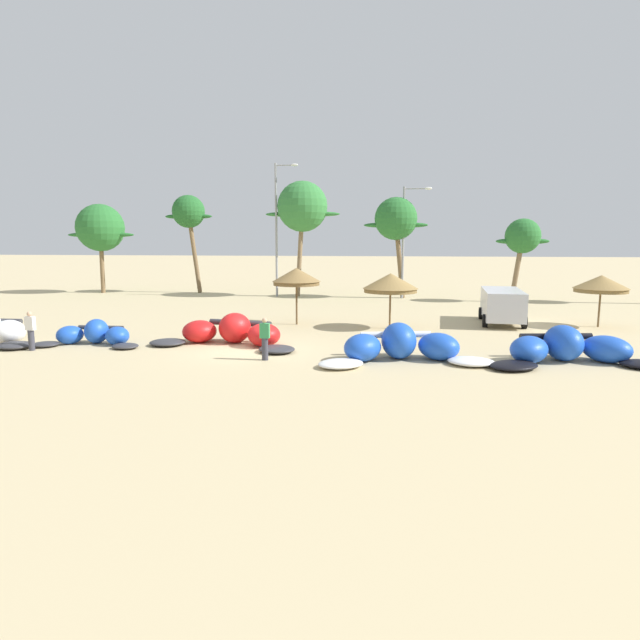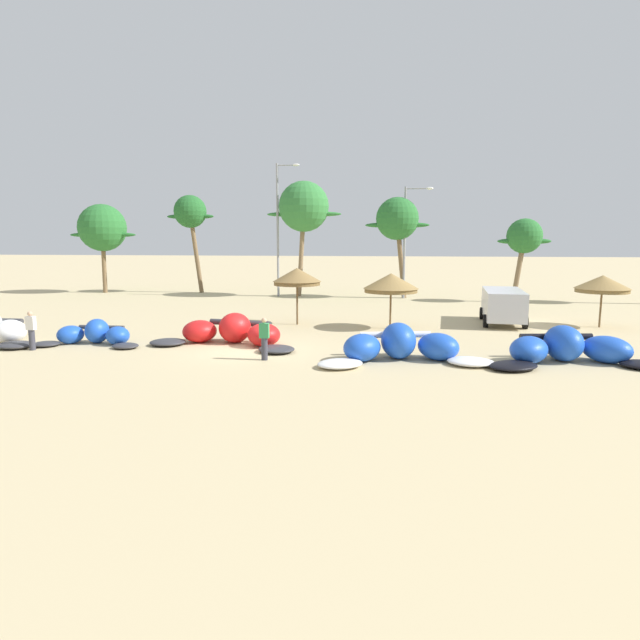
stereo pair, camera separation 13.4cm
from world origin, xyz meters
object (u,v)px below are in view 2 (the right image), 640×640
palm_center_right (524,237)px  lamppost_west_center (407,236)px  palm_leftmost (102,228)px  palm_left_of_gap (304,207)px  kite_right_of_center (568,349)px  palm_center_left (397,220)px  kite_center (400,347)px  beach_umbrella_near_van (297,277)px  kite_left (94,335)px  person_by_umbrellas (31,330)px  kite_left_of_center (231,333)px  beach_umbrella_middle (391,283)px  person_near_kites (264,339)px  beach_umbrella_near_palms (602,284)px  palm_left (190,213)px  lamppost_west (279,224)px  parked_van (503,304)px

palm_center_right → lamppost_west_center: 8.43m
palm_leftmost → palm_left_of_gap: palm_left_of_gap is taller
kite_right_of_center → palm_center_left: bearing=105.8°
kite_center → beach_umbrella_near_van: beach_umbrella_near_van is taller
kite_left → palm_left_of_gap: palm_left_of_gap is taller
kite_left → person_by_umbrellas: person_by_umbrellas is taller
kite_left_of_center → palm_leftmost: palm_leftmost is taller
kite_center → beach_umbrella_near_van: bearing=123.7°
palm_center_right → palm_center_left: bearing=169.6°
kite_left → kite_center: (13.22, -1.44, 0.12)m
beach_umbrella_middle → person_by_umbrellas: (-14.63, -7.50, -1.54)m
palm_left_of_gap → palm_leftmost: bearing=177.9°
kite_center → lamppost_west_center: 22.52m
palm_center_right → kite_center: bearing=-113.5°
beach_umbrella_near_van → beach_umbrella_middle: size_ratio=1.07×
kite_center → palm_leftmost: palm_leftmost is taller
palm_leftmost → kite_left: bearing=-61.8°
beach_umbrella_near_van → person_near_kites: (0.30, -8.70, -1.76)m
kite_center → beach_umbrella_near_palms: (10.40, 9.26, 1.74)m
person_near_kites → palm_center_right: size_ratio=0.27×
palm_left → lamppost_west_center: bearing=-7.2°
beach_umbrella_middle → lamppost_west_center: lamppost_west_center is taller
palm_leftmost → palm_center_left: (24.82, -0.81, 0.57)m
beach_umbrella_near_palms → kite_left: bearing=-161.7°
beach_umbrella_near_palms → palm_leftmost: 38.07m
person_near_kites → lamppost_west: bearing=100.5°
kite_center → palm_center_right: bearing=66.5°
beach_umbrella_middle → lamppost_west_center: (1.13, 14.70, 2.47)m
beach_umbrella_middle → lamppost_west: size_ratio=0.27×
person_by_umbrellas → kite_left: bearing=40.2°
palm_left_of_gap → lamppost_west: size_ratio=0.88×
beach_umbrella_near_palms → palm_left: (-27.91, 15.15, 4.48)m
kite_right_of_center → palm_leftmost: bearing=143.8°
lamppost_west_center → palm_left_of_gap: bearing=176.8°
palm_leftmost → lamppost_west: lamppost_west is taller
beach_umbrella_middle → palm_center_right: bearing=54.7°
palm_left_of_gap → palm_center_right: 16.71m
parked_van → palm_center_right: (3.40, 10.78, 3.60)m
kite_center → palm_center_left: palm_center_left is taller
kite_right_of_center → palm_leftmost: palm_leftmost is taller
parked_van → lamppost_west: bearing=140.9°
palm_left_of_gap → palm_center_left: 7.41m
person_near_kites → lamppost_west_center: (5.81, 22.71, 4.01)m
beach_umbrella_near_van → parked_van: beach_umbrella_near_van is taller
beach_umbrella_middle → person_near_kites: beach_umbrella_middle is taller
palm_leftmost → beach_umbrella_near_palms: bearing=-21.5°
person_near_kites → kite_left_of_center: bearing=127.1°
kite_left → lamppost_west_center: 25.30m
person_near_kites → beach_umbrella_near_van: bearing=91.9°
beach_umbrella_near_palms → palm_center_right: palm_center_right is taller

